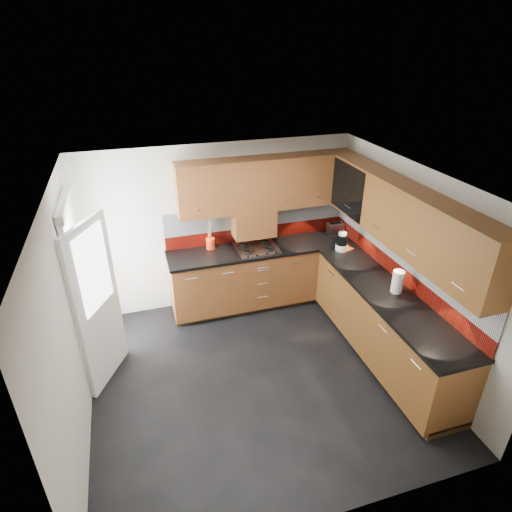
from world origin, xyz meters
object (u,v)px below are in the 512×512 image
object	(u,v)px
gas_hob	(257,248)
food_processor	(342,242)
utensil_pot	(210,242)
toaster	(335,229)

from	to	relation	value
gas_hob	food_processor	xyz separation A→B (m)	(1.12, -0.39, 0.11)
gas_hob	utensil_pot	size ratio (longest dim) A/B	1.31
gas_hob	utensil_pot	xyz separation A→B (m)	(-0.63, 0.21, 0.08)
gas_hob	toaster	bearing A→B (deg)	6.31
food_processor	utensil_pot	bearing A→B (deg)	161.18
food_processor	toaster	bearing A→B (deg)	72.32
utensil_pot	food_processor	world-z (taller)	utensil_pot
utensil_pot	toaster	world-z (taller)	utensil_pot
utensil_pot	food_processor	distance (m)	1.85
utensil_pot	food_processor	bearing A→B (deg)	-18.82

